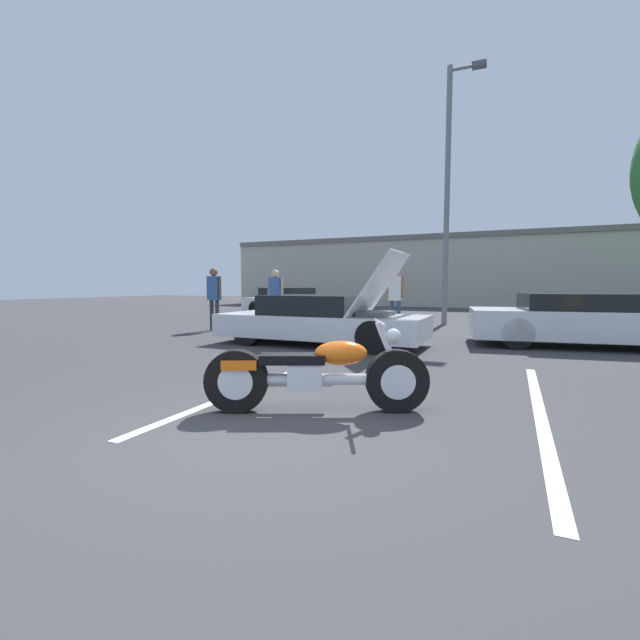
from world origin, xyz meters
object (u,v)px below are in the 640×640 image
(parked_car_right_row, at_px, (581,321))
(spectator_far_lot, at_px, (395,293))
(show_car_hood_open, at_px, (322,320))
(spectator_near_motorcycle, at_px, (275,294))
(spectator_by_show_car, at_px, (214,293))
(motorcycle, at_px, (317,374))
(light_pole, at_px, (449,186))
(parked_car_left_row, at_px, (289,303))

(parked_car_right_row, bearing_deg, spectator_far_lot, 154.31)
(spectator_far_lot, bearing_deg, parked_car_right_row, -17.63)
(show_car_hood_open, height_order, spectator_near_motorcycle, show_car_hood_open)
(spectator_near_motorcycle, height_order, spectator_by_show_car, spectator_by_show_car)
(spectator_near_motorcycle, distance_m, spectator_far_lot, 3.52)
(spectator_near_motorcycle, bearing_deg, parked_car_right_row, -1.92)
(spectator_near_motorcycle, relative_size, spectator_far_lot, 0.97)
(parked_car_right_row, relative_size, spectator_by_show_car, 2.60)
(motorcycle, xyz_separation_m, spectator_by_show_car, (-6.20, 6.23, 0.71))
(show_car_hood_open, distance_m, parked_car_right_row, 5.67)
(light_pole, bearing_deg, spectator_far_lot, -110.49)
(parked_car_left_row, relative_size, spectator_far_lot, 2.43)
(parked_car_right_row, distance_m, spectator_near_motorcycle, 7.83)
(show_car_hood_open, bearing_deg, parked_car_right_row, 21.08)
(motorcycle, xyz_separation_m, spectator_far_lot, (-1.22, 8.15, 0.71))
(spectator_near_motorcycle, bearing_deg, light_pole, 42.43)
(parked_car_left_row, distance_m, spectator_by_show_car, 5.74)
(motorcycle, relative_size, spectator_by_show_car, 1.20)
(parked_car_left_row, distance_m, spectator_far_lot, 6.70)
(spectator_far_lot, bearing_deg, show_car_hood_open, -103.25)
(motorcycle, relative_size, spectator_near_motorcycle, 1.24)
(light_pole, height_order, show_car_hood_open, light_pole)
(light_pole, bearing_deg, parked_car_left_row, 172.06)
(motorcycle, height_order, spectator_near_motorcycle, spectator_near_motorcycle)
(parked_car_right_row, bearing_deg, parked_car_left_row, 144.51)
(light_pole, height_order, parked_car_right_row, light_pole)
(motorcycle, bearing_deg, spectator_by_show_car, 110.37)
(motorcycle, relative_size, parked_car_right_row, 0.46)
(parked_car_right_row, bearing_deg, light_pole, 120.60)
(parked_car_right_row, relative_size, spectator_near_motorcycle, 2.68)
(parked_car_right_row, height_order, spectator_near_motorcycle, spectator_near_motorcycle)
(light_pole, xyz_separation_m, spectator_near_motorcycle, (-4.39, -4.01, -3.56))
(spectator_near_motorcycle, relative_size, spectator_by_show_car, 0.97)
(show_car_hood_open, xyz_separation_m, spectator_far_lot, (0.81, 3.45, 0.56))
(light_pole, relative_size, parked_car_left_row, 1.89)
(light_pole, relative_size, show_car_hood_open, 1.82)
(show_car_hood_open, distance_m, parked_car_left_row, 8.61)
(show_car_hood_open, bearing_deg, motorcycle, -66.46)
(spectator_far_lot, bearing_deg, motorcycle, -81.47)
(motorcycle, xyz_separation_m, parked_car_right_row, (3.26, 6.73, 0.17))
(parked_car_right_row, xyz_separation_m, spectator_by_show_car, (-9.46, -0.50, 0.54))
(spectator_near_motorcycle, height_order, spectator_far_lot, spectator_far_lot)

